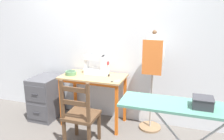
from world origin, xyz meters
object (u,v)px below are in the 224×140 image
(dress_form, at_px, (153,60))
(ironing_board, at_px, (191,110))
(scissors, at_px, (114,81))
(thread_spool_near_machine, at_px, (109,75))
(fabric_bowl, at_px, (71,73))
(wooden_chair, at_px, (81,115))
(filing_cabinet, at_px, (46,97))
(sewing_machine, at_px, (98,65))
(storage_box, at_px, (203,102))

(dress_form, xyz_separation_m, ironing_board, (0.49, -1.03, -0.20))
(scissors, distance_m, thread_spool_near_machine, 0.25)
(dress_form, bearing_deg, ironing_board, -64.54)
(fabric_bowl, height_order, thread_spool_near_machine, fabric_bowl)
(fabric_bowl, xyz_separation_m, ironing_board, (1.67, -0.85, 0.03))
(fabric_bowl, relative_size, ironing_board, 0.13)
(wooden_chair, distance_m, filing_cabinet, 1.04)
(scissors, bearing_deg, sewing_machine, 141.79)
(storage_box, bearing_deg, wooden_chair, 165.85)
(scissors, xyz_separation_m, thread_spool_near_machine, (-0.14, 0.21, 0.02))
(dress_form, height_order, ironing_board, dress_form)
(sewing_machine, xyz_separation_m, dress_form, (0.81, 0.02, 0.13))
(wooden_chair, distance_m, storage_box, 1.49)
(wooden_chair, bearing_deg, filing_cabinet, 148.68)
(fabric_bowl, distance_m, storage_box, 1.96)
(thread_spool_near_machine, distance_m, dress_form, 0.67)
(wooden_chair, relative_size, dress_form, 0.63)
(fabric_bowl, xyz_separation_m, dress_form, (1.18, 0.18, 0.24))
(ironing_board, xyz_separation_m, storage_box, (0.09, -0.01, 0.09))
(sewing_machine, height_order, scissors, sewing_machine)
(ironing_board, bearing_deg, scissors, 142.24)
(wooden_chair, xyz_separation_m, storage_box, (1.36, -0.34, 0.51))
(dress_form, bearing_deg, thread_spool_near_machine, -172.75)
(thread_spool_near_machine, height_order, wooden_chair, wooden_chair)
(wooden_chair, height_order, storage_box, storage_box)
(fabric_bowl, bearing_deg, sewing_machine, 24.18)
(sewing_machine, bearing_deg, ironing_board, -37.88)
(sewing_machine, bearing_deg, scissors, -38.21)
(sewing_machine, xyz_separation_m, fabric_bowl, (-0.36, -0.16, -0.10))
(scissors, xyz_separation_m, filing_cabinet, (-1.19, 0.12, -0.43))
(thread_spool_near_machine, distance_m, storage_box, 1.54)
(scissors, height_order, ironing_board, ironing_board)
(wooden_chair, bearing_deg, ironing_board, -14.64)
(wooden_chair, bearing_deg, sewing_machine, 93.09)
(fabric_bowl, height_order, scissors, fabric_bowl)
(thread_spool_near_machine, height_order, storage_box, storage_box)
(fabric_bowl, height_order, ironing_board, ironing_board)
(fabric_bowl, distance_m, thread_spool_near_machine, 0.57)
(scissors, bearing_deg, dress_form, 30.82)
(fabric_bowl, relative_size, scissors, 1.41)
(thread_spool_near_machine, relative_size, storage_box, 0.22)
(fabric_bowl, bearing_deg, scissors, -8.32)
(sewing_machine, xyz_separation_m, filing_cabinet, (-0.85, -0.15, -0.56))
(thread_spool_near_machine, bearing_deg, scissors, -55.99)
(wooden_chair, relative_size, filing_cabinet, 1.33)
(scissors, relative_size, storage_box, 0.67)
(sewing_machine, distance_m, fabric_bowl, 0.41)
(filing_cabinet, xyz_separation_m, dress_form, (1.66, 0.16, 0.69))
(filing_cabinet, height_order, dress_form, dress_form)
(filing_cabinet, bearing_deg, thread_spool_near_machine, 4.70)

